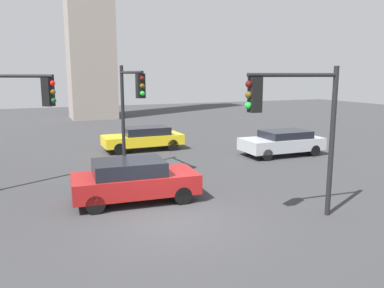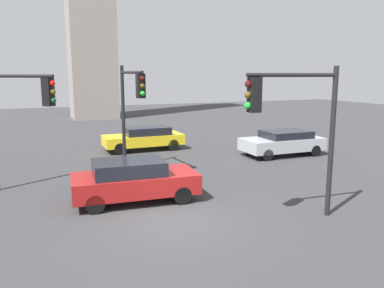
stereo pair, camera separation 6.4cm
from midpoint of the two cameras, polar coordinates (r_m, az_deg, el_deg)
ground_plane at (r=12.20m, az=-2.88°, el=-11.30°), size 91.67×91.67×0.00m
traffic_light_0 at (r=15.46m, az=-23.97°, el=5.08°), size 2.34×2.17×4.70m
traffic_light_1 at (r=17.16m, az=-8.83°, el=6.57°), size 0.48×2.76×4.89m
traffic_light_2 at (r=11.84m, az=14.94°, el=4.44°), size 3.13×0.42×4.74m
car_0 at (r=22.19m, az=13.39°, el=0.28°), size 4.58×2.13×1.38m
car_2 at (r=23.22m, az=-7.01°, el=0.93°), size 4.68×1.90×1.40m
car_4 at (r=13.90m, az=-8.51°, el=-5.26°), size 4.50×2.26×1.50m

